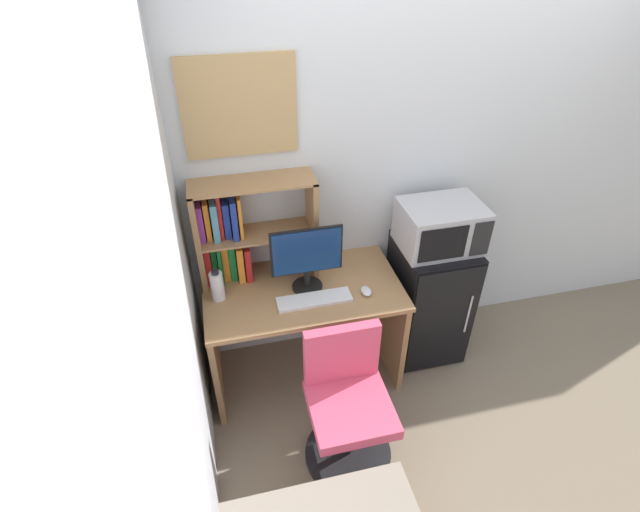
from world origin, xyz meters
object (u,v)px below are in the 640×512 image
at_px(monitor, 307,256).
at_px(wall_corkboard, 239,107).
at_px(microwave, 440,226).
at_px(computer_mouse, 366,291).
at_px(water_bottle, 217,286).
at_px(desk_chair, 347,408).
at_px(mini_fridge, 428,298).
at_px(keyboard, 314,300).
at_px(hutch_bookshelf, 238,233).

distance_m(monitor, wall_corkboard, 0.90).
height_order(monitor, wall_corkboard, wall_corkboard).
bearing_deg(microwave, computer_mouse, -159.60).
bearing_deg(wall_corkboard, water_bottle, -130.31).
bearing_deg(microwave, desk_chair, -138.48).
bearing_deg(monitor, desk_chair, -82.24).
xyz_separation_m(computer_mouse, mini_fridge, (0.53, 0.19, -0.33)).
distance_m(computer_mouse, wall_corkboard, 1.26).
height_order(computer_mouse, desk_chair, desk_chair).
bearing_deg(keyboard, microwave, 12.92).
height_order(hutch_bookshelf, water_bottle, hutch_bookshelf).
bearing_deg(monitor, water_bottle, 177.61).
relative_size(mini_fridge, wall_corkboard, 1.46).
relative_size(water_bottle, desk_chair, 0.24).
distance_m(computer_mouse, desk_chair, 0.68).
relative_size(monitor, mini_fridge, 0.48).
relative_size(hutch_bookshelf, wall_corkboard, 1.17).
relative_size(computer_mouse, water_bottle, 0.46).
height_order(water_bottle, microwave, microwave).
bearing_deg(monitor, hutch_bookshelf, 149.09).
xyz_separation_m(monitor, wall_corkboard, (-0.28, 0.32, 0.79)).
xyz_separation_m(monitor, keyboard, (0.01, -0.13, -0.23)).
bearing_deg(hutch_bookshelf, keyboard, -42.88).
distance_m(keyboard, desk_chair, 0.64).
distance_m(hutch_bookshelf, computer_mouse, 0.84).
xyz_separation_m(hutch_bookshelf, microwave, (1.23, -0.16, -0.03)).
xyz_separation_m(keyboard, wall_corkboard, (-0.29, 0.45, 1.02)).
relative_size(hutch_bookshelf, desk_chair, 0.84).
bearing_deg(computer_mouse, hutch_bookshelf, 153.00).
distance_m(hutch_bookshelf, microwave, 1.24).
bearing_deg(keyboard, hutch_bookshelf, 137.12).
height_order(desk_chair, wall_corkboard, wall_corkboard).
relative_size(keyboard, mini_fridge, 0.50).
bearing_deg(desk_chair, monitor, 97.76).
bearing_deg(water_bottle, mini_fridge, 1.50).
bearing_deg(monitor, computer_mouse, -22.33).
distance_m(keyboard, wall_corkboard, 1.15).
bearing_deg(hutch_bookshelf, wall_corkboard, 47.98).
bearing_deg(microwave, mini_fridge, -90.14).
height_order(hutch_bookshelf, computer_mouse, hutch_bookshelf).
height_order(monitor, microwave, same).
relative_size(monitor, computer_mouse, 4.54).
xyz_separation_m(water_bottle, wall_corkboard, (0.25, 0.29, 0.93)).
relative_size(mini_fridge, desk_chair, 1.04).
xyz_separation_m(water_bottle, desk_chair, (0.62, -0.65, -0.48)).
xyz_separation_m(microwave, desk_chair, (-0.78, -0.69, -0.66)).
distance_m(water_bottle, desk_chair, 1.02).
bearing_deg(keyboard, wall_corkboard, 123.25).
distance_m(hutch_bookshelf, wall_corkboard, 0.73).
bearing_deg(mini_fridge, desk_chair, -138.60).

